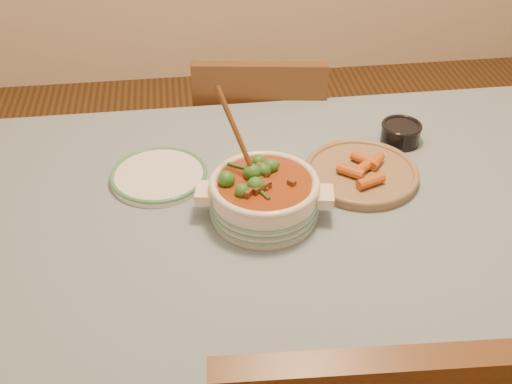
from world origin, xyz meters
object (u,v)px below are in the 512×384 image
(white_plate, at_px, (159,175))
(chair_far, at_px, (260,152))
(condiment_bowl, at_px, (401,132))
(stew_casserole, at_px, (264,194))
(fried_plate, at_px, (361,171))
(dining_table, at_px, (278,245))

(white_plate, height_order, chair_far, chair_far)
(condiment_bowl, bearing_deg, white_plate, -172.33)
(stew_casserole, bearing_deg, white_plate, 143.36)
(stew_casserole, xyz_separation_m, chair_far, (0.08, 0.67, -0.33))
(white_plate, bearing_deg, chair_far, 56.74)
(fried_plate, height_order, chair_far, chair_far)
(chair_far, bearing_deg, stew_casserole, 91.24)
(dining_table, bearing_deg, condiment_bowl, 35.86)
(stew_casserole, distance_m, chair_far, 0.75)
(white_plate, relative_size, chair_far, 0.34)
(dining_table, distance_m, chair_far, 0.70)
(dining_table, distance_m, stew_casserole, 0.16)
(fried_plate, relative_size, chair_far, 0.42)
(dining_table, bearing_deg, stew_casserole, 171.02)
(fried_plate, xyz_separation_m, chair_far, (-0.18, 0.55, -0.28))
(chair_far, bearing_deg, condiment_bowl, 137.35)
(white_plate, relative_size, fried_plate, 0.82)
(dining_table, distance_m, fried_plate, 0.28)
(dining_table, xyz_separation_m, white_plate, (-0.27, 0.18, 0.10))
(stew_casserole, height_order, fried_plate, stew_casserole)
(white_plate, height_order, condiment_bowl, condiment_bowl)
(chair_far, bearing_deg, dining_table, 94.16)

